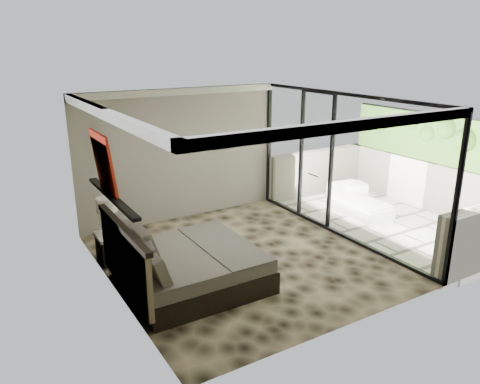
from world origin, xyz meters
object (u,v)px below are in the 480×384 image
ottoman (354,193)px  nightstand (113,247)px  bed (185,266)px  lounger (358,205)px  table_lamp (107,211)px

ottoman → nightstand: bearing=-178.3°
bed → ottoman: bearing=17.6°
bed → nightstand: 1.63m
bed → lounger: (4.76, 1.06, -0.16)m
table_lamp → ottoman: size_ratio=1.33×
bed → ottoman: size_ratio=4.36×
nightstand → ottoman: nightstand is taller
lounger → ottoman: bearing=57.0°
nightstand → bed: bearing=-41.8°
bed → ottoman: 5.46m
bed → table_lamp: same height
nightstand → lounger: (5.46, -0.41, -0.09)m
table_lamp → ottoman: 5.98m
lounger → nightstand: bearing=179.6°
ottoman → lounger: size_ratio=0.32×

